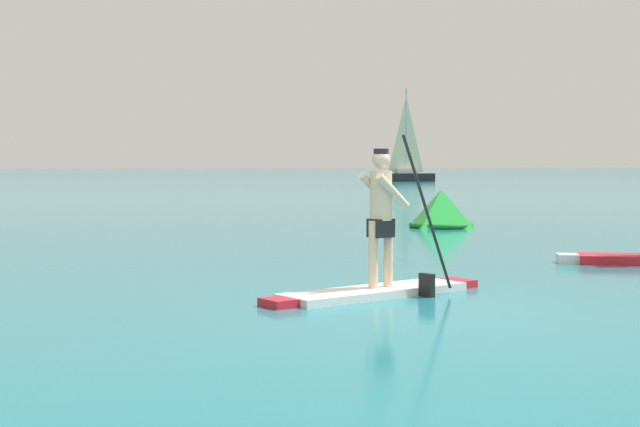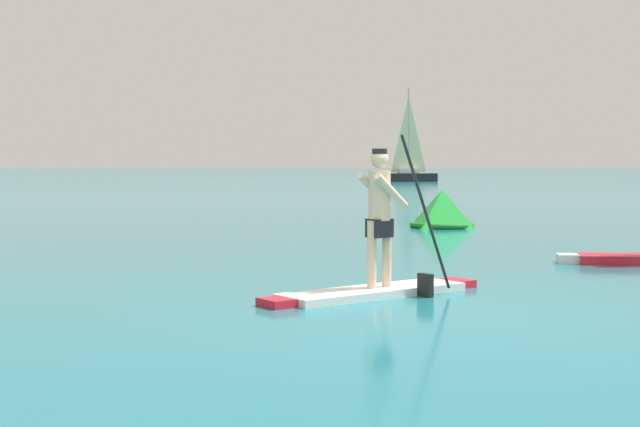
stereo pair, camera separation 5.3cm
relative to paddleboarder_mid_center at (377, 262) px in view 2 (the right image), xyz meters
name	(u,v)px [view 2 (the right image)]	position (x,y,z in m)	size (l,w,h in m)	color
ground	(430,314)	(0.16, -1.40, -0.40)	(440.00, 440.00, 0.00)	#1E727F
paddleboarder_mid_center	(377,262)	(0.00, 0.00, 0.00)	(2.94, 1.62, 1.94)	white
race_marker_buoy	(442,211)	(4.71, 10.54, -0.01)	(1.83, 1.83, 0.91)	green
sailboat_right_horizon	(408,167)	(20.20, 60.10, 0.77)	(4.62, 1.16, 7.51)	black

